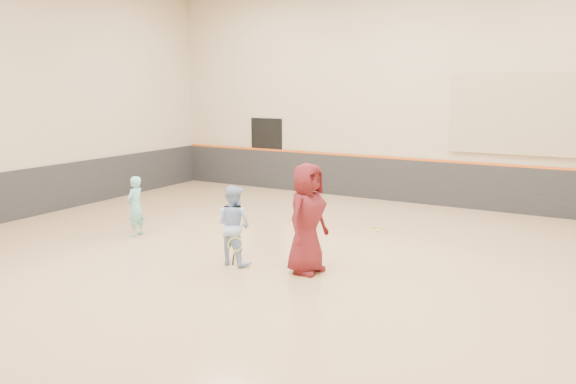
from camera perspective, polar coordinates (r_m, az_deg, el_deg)
The scene contains 14 objects.
room at distance 10.39m, azimuth 1.62°, elevation -2.47°, with size 15.04×12.04×6.22m.
wainscot_back at distance 15.86m, azimuth 11.79°, elevation 1.12°, with size 14.90×0.04×1.20m, color #232326.
wainscot_left at distance 15.35m, azimuth -23.84°, elevation 0.11°, with size 0.04×11.90×1.20m, color #232326.
accent_stripe at distance 15.76m, azimuth 11.86°, elevation 3.33°, with size 14.90×0.03×0.06m, color #D85914.
acoustic_panel at distance 15.03m, azimuth 22.33°, elevation 7.32°, with size 3.20×0.08×2.00m, color tan.
doorway at distance 17.67m, azimuth -2.18°, elevation 3.94°, with size 1.10×0.05×2.20m, color black.
girl at distance 12.44m, azimuth -15.26°, elevation -1.42°, with size 0.47×0.31×1.30m, color #79D1D2.
instructor at distance 10.14m, azimuth -5.55°, elevation -3.35°, with size 0.71×0.55×1.45m, color #9BBBF0.
young_man at distance 9.60m, azimuth 1.96°, elevation -2.70°, with size 0.94×0.61×1.91m, color #5C151B.
held_racket at distance 9.75m, azimuth -5.39°, elevation -5.32°, with size 0.32×0.32×0.53m, color gold, non-canonical shape.
spare_racket at distance 12.82m, azimuth 9.08°, elevation -3.57°, with size 0.61×0.61×0.09m, color gold, non-canonical shape.
ball_under_racket at distance 10.42m, azimuth 1.54°, elevation -6.88°, with size 0.07×0.07×0.07m, color #B2D130.
ball_in_hand at distance 9.37m, azimuth 2.20°, elevation -1.47°, with size 0.07×0.07×0.07m, color #B2CB2F.
ball_beside_spare at distance 13.56m, azimuth 1.26°, elevation -2.71°, with size 0.07×0.07×0.07m, color yellow.
Camera 1 is at (4.74, -8.94, 3.18)m, focal length 35.00 mm.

